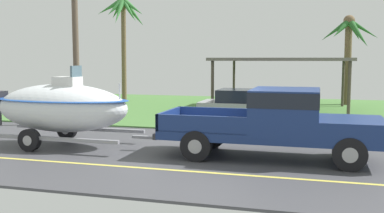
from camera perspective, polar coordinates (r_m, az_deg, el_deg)
ground at (r=20.42m, az=7.67°, el=-1.35°), size 36.00×22.00×0.11m
pickup_truck_towing at (r=11.95m, az=11.57°, el=-1.68°), size 5.90×2.07×1.84m
boat_on_trailer at (r=14.04m, az=-16.25°, el=-0.11°), size 5.59×2.20×2.42m
parked_sedan_near at (r=18.25m, az=7.71°, el=-0.08°), size 4.33×1.87×1.38m
carport_awning at (r=22.74m, az=11.53°, el=5.79°), size 6.43×5.84×2.66m
palm_tree_near_left at (r=26.58m, az=19.28°, el=8.08°), size 3.21×2.93×5.02m
palm_tree_near_right at (r=27.93m, az=-8.68°, el=11.15°), size 3.13×2.89×6.36m
utility_pole at (r=18.70m, az=-14.67°, el=11.96°), size 0.24×1.80×8.87m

